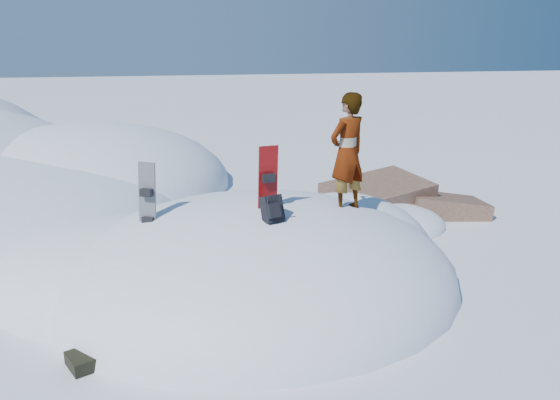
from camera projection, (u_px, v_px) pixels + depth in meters
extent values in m
plane|color=white|center=(257.00, 284.00, 9.40)|extent=(120.00, 120.00, 0.00)
ellipsoid|color=silver|center=(257.00, 284.00, 9.40)|extent=(7.00, 6.00, 3.00)
ellipsoid|color=silver|center=(126.00, 282.00, 9.50)|extent=(4.40, 4.00, 2.20)
ellipsoid|color=silver|center=(341.00, 258.00, 10.53)|extent=(3.60, 3.20, 2.50)
ellipsoid|color=silver|center=(90.00, 187.00, 15.68)|extent=(8.00, 8.00, 3.60)
cube|color=brown|center=(377.00, 209.00, 13.31)|extent=(2.82, 2.41, 1.62)
cube|color=brown|center=(444.00, 217.00, 13.33)|extent=(2.16, 1.80, 1.33)
cube|color=brown|center=(380.00, 198.00, 14.59)|extent=(2.08, 2.01, 1.10)
ellipsoid|color=silver|center=(377.00, 227.00, 12.32)|extent=(3.20, 2.40, 1.00)
cube|color=red|center=(268.00, 197.00, 8.64)|extent=(0.33, 0.21, 1.67)
cube|color=black|center=(268.00, 178.00, 8.48)|extent=(0.22, 0.15, 0.14)
cube|color=black|center=(268.00, 208.00, 8.62)|extent=(0.22, 0.15, 0.14)
cube|color=black|center=(148.00, 210.00, 8.64)|extent=(0.33, 0.29, 1.53)
cube|color=black|center=(146.00, 193.00, 8.50)|extent=(0.22, 0.19, 0.13)
cube|color=black|center=(148.00, 221.00, 8.63)|extent=(0.22, 0.19, 0.13)
cube|color=black|center=(272.00, 209.00, 8.20)|extent=(0.38, 0.39, 0.45)
cube|color=black|center=(274.00, 210.00, 8.08)|extent=(0.24, 0.21, 0.24)
cylinder|color=black|center=(268.00, 204.00, 8.05)|extent=(0.03, 0.16, 0.30)
cylinder|color=black|center=(280.00, 204.00, 8.09)|extent=(0.03, 0.16, 0.30)
cube|color=black|center=(94.00, 357.00, 7.07)|extent=(0.76, 0.66, 0.17)
cube|color=black|center=(118.00, 341.00, 7.30)|extent=(0.38, 0.30, 0.12)
imported|color=slate|center=(347.00, 153.00, 9.01)|extent=(0.86, 0.74, 1.98)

